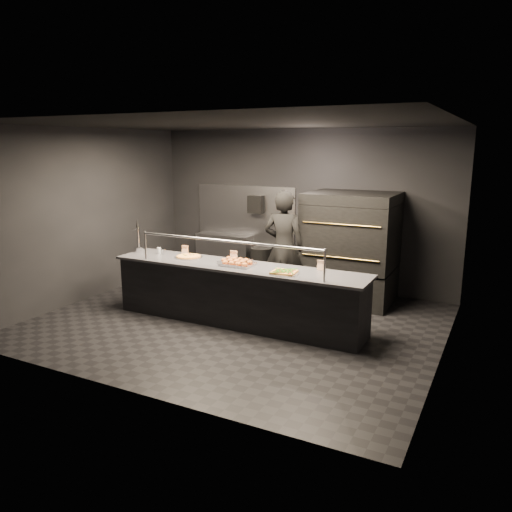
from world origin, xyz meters
name	(u,v)px	position (x,y,z in m)	size (l,w,h in m)	color
room	(237,227)	(-0.02, 0.05, 1.50)	(6.04, 6.00, 3.00)	black
service_counter	(237,294)	(0.00, 0.00, 0.46)	(4.10, 0.78, 1.37)	black
pizza_oven	(351,247)	(1.20, 1.90, 0.97)	(1.50, 1.23, 1.91)	black
prep_shelf	(225,255)	(-1.60, 2.32, 0.45)	(1.20, 0.35, 0.90)	#99999E
towel_dispenser	(256,204)	(-0.90, 2.39, 1.55)	(0.30, 0.20, 0.35)	black
fire_extinguisher	(281,231)	(-0.35, 2.40, 1.06)	(0.14, 0.14, 0.51)	#B2B2B7
beer_tap	(138,243)	(-1.95, 0.06, 1.08)	(0.15, 0.21, 0.57)	silver
round_pizza	(189,257)	(-0.95, 0.09, 0.94)	(0.45, 0.45, 0.03)	silver
slider_tray_a	(235,261)	(-0.10, 0.12, 0.95)	(0.48, 0.37, 0.07)	silver
slider_tray_b	(237,263)	(0.02, -0.02, 0.95)	(0.49, 0.36, 0.08)	silver
square_pizza	(284,272)	(0.85, -0.15, 0.94)	(0.43, 0.43, 0.05)	silver
condiment_jar	(161,251)	(-1.52, 0.10, 0.97)	(0.16, 0.06, 0.11)	silver
tent_cards	(244,256)	(-0.04, 0.28, 1.00)	(2.52, 0.04, 0.15)	white
trash_bin	(261,265)	(-0.70, 2.22, 0.36)	(0.43, 0.43, 0.72)	black
worker	(284,247)	(0.22, 1.25, 0.98)	(0.72, 0.47, 1.97)	black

